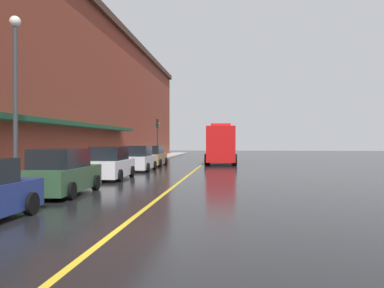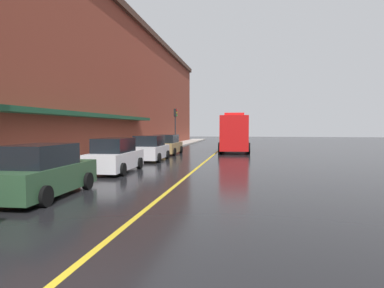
% 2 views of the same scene
% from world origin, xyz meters
% --- Properties ---
extents(ground_plane, '(112.00, 112.00, 0.00)m').
position_xyz_m(ground_plane, '(0.00, 25.00, 0.00)').
color(ground_plane, black).
extents(sidewalk_left, '(2.40, 70.00, 0.15)m').
position_xyz_m(sidewalk_left, '(-6.20, 25.00, 0.07)').
color(sidewalk_left, '#ADA8A0').
rests_on(sidewalk_left, ground).
extents(lane_center_stripe, '(0.16, 70.00, 0.01)m').
position_xyz_m(lane_center_stripe, '(0.00, 25.00, 0.00)').
color(lane_center_stripe, gold).
rests_on(lane_center_stripe, ground).
extents(brick_building_left, '(13.70, 64.00, 12.60)m').
position_xyz_m(brick_building_left, '(-13.66, 23.99, 6.31)').
color(brick_building_left, brown).
rests_on(brick_building_left, ground).
extents(parked_car_1, '(2.10, 4.71, 1.79)m').
position_xyz_m(parked_car_1, '(-3.96, 6.57, 0.83)').
color(parked_car_1, '#2D5133').
rests_on(parked_car_1, ground).
extents(parked_car_2, '(2.05, 4.67, 1.79)m').
position_xyz_m(parked_car_2, '(-3.98, 12.99, 0.83)').
color(parked_car_2, silver).
rests_on(parked_car_2, ground).
extents(parked_car_3, '(2.13, 4.12, 1.77)m').
position_xyz_m(parked_car_3, '(-3.91, 19.16, 0.82)').
color(parked_car_3, silver).
rests_on(parked_car_3, ground).
extents(parked_car_4, '(2.12, 4.46, 1.71)m').
position_xyz_m(parked_car_4, '(-4.05, 24.80, 0.80)').
color(parked_car_4, '#A5844C').
rests_on(parked_car_4, ground).
extents(fire_truck, '(2.98, 9.30, 3.61)m').
position_xyz_m(fire_truck, '(1.60, 29.34, 1.72)').
color(fire_truck, red).
rests_on(fire_truck, ground).
extents(parking_meter_0, '(0.14, 0.18, 1.33)m').
position_xyz_m(parking_meter_0, '(-5.35, 24.03, 1.06)').
color(parking_meter_0, '#4C4C51').
rests_on(parking_meter_0, sidewalk_left).
extents(parking_meter_1, '(0.14, 0.18, 1.33)m').
position_xyz_m(parking_meter_1, '(-5.35, 24.70, 1.06)').
color(parking_meter_1, '#4C4C51').
rests_on(parking_meter_1, sidewalk_left).
extents(street_lamp_left, '(0.44, 0.44, 6.94)m').
position_xyz_m(street_lamp_left, '(-5.95, 6.74, 4.40)').
color(street_lamp_left, '#33383D').
rests_on(street_lamp_left, sidewalk_left).
extents(traffic_light_near, '(0.38, 0.36, 4.30)m').
position_xyz_m(traffic_light_near, '(-5.29, 34.07, 3.16)').
color(traffic_light_near, '#232326').
rests_on(traffic_light_near, sidewalk_left).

